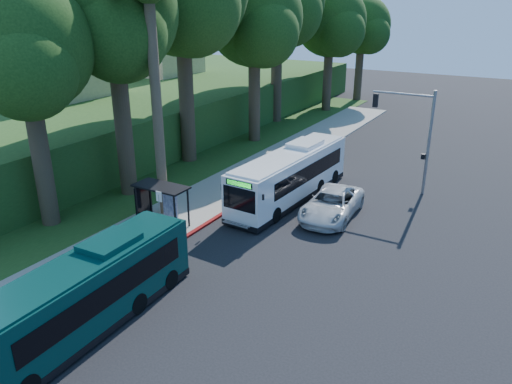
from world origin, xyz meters
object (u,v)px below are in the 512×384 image
Objects in this scene: teal_bus at (83,295)px; pickup at (332,204)px; white_bus at (291,174)px; bus_shelter at (160,196)px.

teal_bus is 15.90m from pickup.
white_bus is at bearing 153.51° from pickup.
teal_bus is at bearing -89.62° from white_bus.
white_bus is 3.87m from pickup.
white_bus reaches higher than teal_bus.
white_bus is (4.66, 7.55, -0.11)m from bus_shelter.
pickup is at bearing -19.48° from white_bus.
pickup is (3.48, -1.44, -0.88)m from white_bus.
pickup is (4.24, 15.31, -0.78)m from teal_bus.
bus_shelter is 9.99m from teal_bus.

